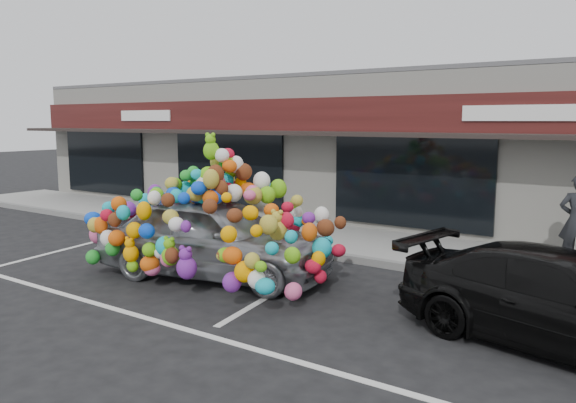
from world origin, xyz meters
The scene contains 9 objects.
ground centered at (0.00, 0.00, 0.00)m, with size 90.00×90.00×0.00m, color black.
shop_building centered at (0.00, 8.44, 2.16)m, with size 24.00×7.20×4.31m.
sidewalk centered at (0.00, 4.00, 0.07)m, with size 26.00×3.00×0.15m, color #989893.
kerb centered at (0.00, 2.50, 0.07)m, with size 26.00×0.18×0.16m, color slate.
parking_stripe_left centered at (-3.20, 0.20, 0.00)m, with size 0.12×4.40×0.01m, color silver.
parking_stripe_mid centered at (2.80, 0.20, 0.00)m, with size 0.12×4.40×0.01m, color silver.
lane_line centered at (2.00, -2.30, 0.00)m, with size 14.00×0.12×0.01m, color silver.
toy_car centered at (1.30, 0.02, 0.97)m, with size 3.32×5.21×2.85m.
black_sedan centered at (7.38, 0.03, 0.64)m, with size 4.42×1.80×1.28m, color black.
Camera 1 is at (8.39, -7.84, 2.98)m, focal length 35.00 mm.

